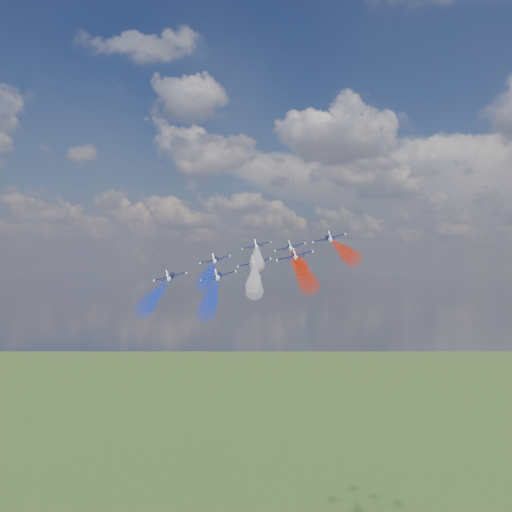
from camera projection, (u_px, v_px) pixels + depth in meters
The scene contains 16 objects.
jet_lead at pixel (257, 246), 201.65m from camera, with size 9.82×12.27×3.27m, color black, non-canonical shape.
trail_lead at pixel (257, 255), 177.09m from camera, with size 4.09×38.67×4.09m, color white, non-canonical shape.
jet_inner_left at pixel (216, 260), 189.32m from camera, with size 9.82×12.27×3.27m, color black, non-canonical shape.
trail_inner_left at pixel (210, 272), 164.76m from camera, with size 4.09×38.67×4.09m, color blue, non-canonical shape.
jet_inner_right at pixel (290, 247), 189.19m from camera, with size 9.82×12.27×3.27m, color black, non-canonical shape.
trail_inner_right at pixel (295, 258), 164.63m from camera, with size 4.09×38.67×4.09m, color red, non-canonical shape.
jet_outer_left at pixel (171, 277), 175.01m from camera, with size 9.82×12.27×3.27m, color black, non-canonical shape.
trail_outer_left at pixel (157, 293), 150.44m from camera, with size 4.09×38.67×4.09m, color blue, non-canonical shape.
jet_center_third at pixel (255, 263), 174.59m from camera, with size 9.82×12.27×3.27m, color black, non-canonical shape.
trail_center_third at pixel (255, 277), 150.03m from camera, with size 4.09×38.67×4.09m, color white, non-canonical shape.
jet_outer_right at pixel (329, 239), 176.42m from camera, with size 9.82×12.27×3.27m, color black, non-canonical shape.
trail_outer_right at pixel (341, 248), 151.85m from camera, with size 4.09×38.67×4.09m, color red, non-canonical shape.
jet_rear_left at pixel (219, 276), 162.70m from camera, with size 9.82×12.27×3.27m, color black, non-canonical shape.
trail_rear_left at pixel (212, 294), 138.14m from camera, with size 4.09×38.67×4.09m, color blue, non-canonical shape.
jet_rear_right at pixel (295, 256), 159.94m from camera, with size 9.82×12.27×3.27m, color black, non-canonical shape.
trail_rear_right at pixel (302, 270), 135.38m from camera, with size 4.09×38.67×4.09m, color red, non-canonical shape.
Camera 1 is at (129.74, -159.77, 128.20)m, focal length 43.47 mm.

